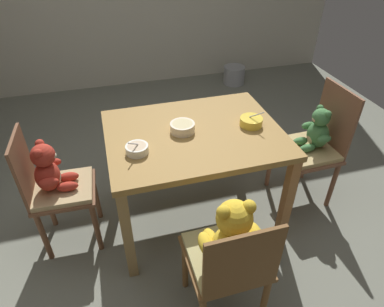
# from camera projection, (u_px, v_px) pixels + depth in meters

# --- Properties ---
(ground_plane) EXTENTS (5.20, 5.20, 0.04)m
(ground_plane) POSITION_uv_depth(u_px,v_px,m) (194.00, 215.00, 2.60)
(ground_plane) COLOR slate
(dining_table) EXTENTS (1.12, 0.87, 0.75)m
(dining_table) POSITION_uv_depth(u_px,v_px,m) (194.00, 144.00, 2.20)
(dining_table) COLOR olive
(dining_table) RESTS_ON ground_plane
(teddy_chair_near_front) EXTENTS (0.41, 0.40, 0.88)m
(teddy_chair_near_front) POSITION_uv_depth(u_px,v_px,m) (230.00, 247.00, 1.64)
(teddy_chair_near_front) COLOR brown
(teddy_chair_near_front) RESTS_ON ground_plane
(teddy_chair_near_left) EXTENTS (0.40, 0.38, 0.87)m
(teddy_chair_near_left) POSITION_uv_depth(u_px,v_px,m) (53.00, 181.00, 2.09)
(teddy_chair_near_left) COLOR brown
(teddy_chair_near_left) RESTS_ON ground_plane
(teddy_chair_near_right) EXTENTS (0.41, 0.43, 0.92)m
(teddy_chair_near_right) POSITION_uv_depth(u_px,v_px,m) (314.00, 141.00, 2.46)
(teddy_chair_near_right) COLOR brown
(teddy_chair_near_right) RESTS_ON ground_plane
(porridge_bowl_white_near_left) EXTENTS (0.13, 0.13, 0.11)m
(porridge_bowl_white_near_left) POSITION_uv_depth(u_px,v_px,m) (137.00, 149.00, 1.95)
(porridge_bowl_white_near_left) COLOR silver
(porridge_bowl_white_near_left) RESTS_ON dining_table
(porridge_bowl_yellow_near_right) EXTENTS (0.15, 0.15, 0.13)m
(porridge_bowl_yellow_near_right) POSITION_uv_depth(u_px,v_px,m) (251.00, 121.00, 2.19)
(porridge_bowl_yellow_near_right) COLOR gold
(porridge_bowl_yellow_near_right) RESTS_ON dining_table
(porridge_bowl_cream_center) EXTENTS (0.16, 0.16, 0.06)m
(porridge_bowl_cream_center) POSITION_uv_depth(u_px,v_px,m) (182.00, 127.00, 2.13)
(porridge_bowl_cream_center) COLOR beige
(porridge_bowl_cream_center) RESTS_ON dining_table
(metal_pail) EXTENTS (0.28, 0.28, 0.23)m
(metal_pail) POSITION_uv_depth(u_px,v_px,m) (234.00, 75.00, 4.45)
(metal_pail) COLOR #93969B
(metal_pail) RESTS_ON ground_plane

